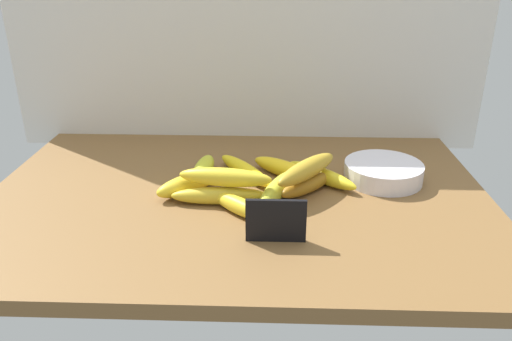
{
  "coord_description": "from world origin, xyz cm",
  "views": [
    {
      "loc": [
        7.66,
        -98.67,
        51.71
      ],
      "look_at": [
        4.02,
        1.62,
        8.0
      ],
      "focal_mm": 35.27,
      "sensor_mm": 36.0,
      "label": 1
    }
  ],
  "objects_px": {
    "banana_2": "(203,169)",
    "banana_3": "(321,175)",
    "banana_4": "(245,170)",
    "banana_10": "(225,177)",
    "banana_1": "(187,184)",
    "banana_8": "(285,169)",
    "banana_0": "(240,206)",
    "fruit_bowl": "(383,172)",
    "banana_6": "(220,196)",
    "banana_5": "(277,189)",
    "chalkboard_sign": "(276,222)",
    "banana_7": "(306,185)",
    "banana_9": "(307,169)"
  },
  "relations": [
    {
      "from": "banana_0",
      "to": "chalkboard_sign",
      "type": "bearing_deg",
      "value": -54.33
    },
    {
      "from": "fruit_bowl",
      "to": "banana_8",
      "type": "distance_m",
      "value": 0.23
    },
    {
      "from": "fruit_bowl",
      "to": "banana_3",
      "type": "distance_m",
      "value": 0.15
    },
    {
      "from": "banana_3",
      "to": "fruit_bowl",
      "type": "bearing_deg",
      "value": 5.96
    },
    {
      "from": "banana_10",
      "to": "banana_5",
      "type": "bearing_deg",
      "value": 13.58
    },
    {
      "from": "banana_6",
      "to": "banana_8",
      "type": "height_order",
      "value": "banana_8"
    },
    {
      "from": "banana_7",
      "to": "banana_9",
      "type": "height_order",
      "value": "banana_9"
    },
    {
      "from": "fruit_bowl",
      "to": "banana_9",
      "type": "bearing_deg",
      "value": -157.34
    },
    {
      "from": "fruit_bowl",
      "to": "banana_5",
      "type": "distance_m",
      "value": 0.26
    },
    {
      "from": "banana_0",
      "to": "banana_8",
      "type": "distance_m",
      "value": 0.21
    },
    {
      "from": "banana_1",
      "to": "banana_8",
      "type": "bearing_deg",
      "value": 24.3
    },
    {
      "from": "banana_2",
      "to": "banana_3",
      "type": "xyz_separation_m",
      "value": [
        0.27,
        -0.02,
        -0.0
      ]
    },
    {
      "from": "banana_2",
      "to": "banana_7",
      "type": "xyz_separation_m",
      "value": [
        0.24,
        -0.07,
        -0.0
      ]
    },
    {
      "from": "banana_4",
      "to": "banana_10",
      "type": "relative_size",
      "value": 1.05
    },
    {
      "from": "fruit_bowl",
      "to": "banana_5",
      "type": "height_order",
      "value": "fruit_bowl"
    },
    {
      "from": "fruit_bowl",
      "to": "banana_3",
      "type": "bearing_deg",
      "value": -174.04
    },
    {
      "from": "banana_6",
      "to": "banana_5",
      "type": "bearing_deg",
      "value": 16.45
    },
    {
      "from": "chalkboard_sign",
      "to": "banana_10",
      "type": "xyz_separation_m",
      "value": [
        -0.11,
        0.15,
        0.02
      ]
    },
    {
      "from": "banana_2",
      "to": "banana_10",
      "type": "height_order",
      "value": "banana_10"
    },
    {
      "from": "banana_3",
      "to": "banana_6",
      "type": "distance_m",
      "value": 0.25
    },
    {
      "from": "banana_8",
      "to": "banana_4",
      "type": "bearing_deg",
      "value": -176.74
    },
    {
      "from": "chalkboard_sign",
      "to": "banana_9",
      "type": "xyz_separation_m",
      "value": [
        0.07,
        0.2,
        0.02
      ]
    },
    {
      "from": "banana_4",
      "to": "banana_2",
      "type": "bearing_deg",
      "value": -176.14
    },
    {
      "from": "banana_0",
      "to": "banana_7",
      "type": "xyz_separation_m",
      "value": [
        0.14,
        0.1,
        0.0
      ]
    },
    {
      "from": "banana_7",
      "to": "chalkboard_sign",
      "type": "bearing_deg",
      "value": -108.31
    },
    {
      "from": "banana_10",
      "to": "banana_0",
      "type": "bearing_deg",
      "value": -57.26
    },
    {
      "from": "banana_2",
      "to": "banana_7",
      "type": "height_order",
      "value": "banana_2"
    },
    {
      "from": "fruit_bowl",
      "to": "banana_0",
      "type": "bearing_deg",
      "value": -151.3
    },
    {
      "from": "banana_4",
      "to": "banana_6",
      "type": "relative_size",
      "value": 1.01
    },
    {
      "from": "banana_0",
      "to": "banana_1",
      "type": "relative_size",
      "value": 1.04
    },
    {
      "from": "banana_3",
      "to": "banana_9",
      "type": "bearing_deg",
      "value": -121.64
    },
    {
      "from": "banana_1",
      "to": "banana_0",
      "type": "bearing_deg",
      "value": -36.8
    },
    {
      "from": "banana_0",
      "to": "banana_4",
      "type": "bearing_deg",
      "value": 90.13
    },
    {
      "from": "banana_0",
      "to": "banana_10",
      "type": "bearing_deg",
      "value": 122.74
    },
    {
      "from": "banana_0",
      "to": "banana_6",
      "type": "distance_m",
      "value": 0.06
    },
    {
      "from": "banana_10",
      "to": "banana_1",
      "type": "bearing_deg",
      "value": 156.8
    },
    {
      "from": "banana_2",
      "to": "banana_6",
      "type": "relative_size",
      "value": 0.74
    },
    {
      "from": "banana_4",
      "to": "banana_3",
      "type": "bearing_deg",
      "value": -7.38
    },
    {
      "from": "banana_2",
      "to": "banana_6",
      "type": "bearing_deg",
      "value": -68.34
    },
    {
      "from": "banana_2",
      "to": "banana_10",
      "type": "bearing_deg",
      "value": -62.58
    },
    {
      "from": "chalkboard_sign",
      "to": "banana_2",
      "type": "distance_m",
      "value": 0.32
    },
    {
      "from": "banana_3",
      "to": "banana_7",
      "type": "bearing_deg",
      "value": -122.87
    },
    {
      "from": "banana_0",
      "to": "banana_7",
      "type": "height_order",
      "value": "banana_7"
    },
    {
      "from": "banana_0",
      "to": "banana_9",
      "type": "bearing_deg",
      "value": 35.73
    },
    {
      "from": "banana_2",
      "to": "banana_9",
      "type": "height_order",
      "value": "banana_9"
    },
    {
      "from": "fruit_bowl",
      "to": "banana_6",
      "type": "bearing_deg",
      "value": -160.35
    },
    {
      "from": "fruit_bowl",
      "to": "banana_5",
      "type": "xyz_separation_m",
      "value": [
        -0.24,
        -0.09,
        -0.0
      ]
    },
    {
      "from": "banana_7",
      "to": "banana_9",
      "type": "relative_size",
      "value": 0.76
    },
    {
      "from": "banana_0",
      "to": "banana_10",
      "type": "relative_size",
      "value": 0.8
    },
    {
      "from": "banana_9",
      "to": "banana_7",
      "type": "bearing_deg",
      "value": 79.41
    }
  ]
}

